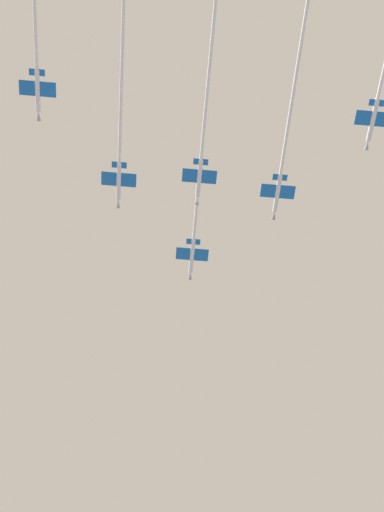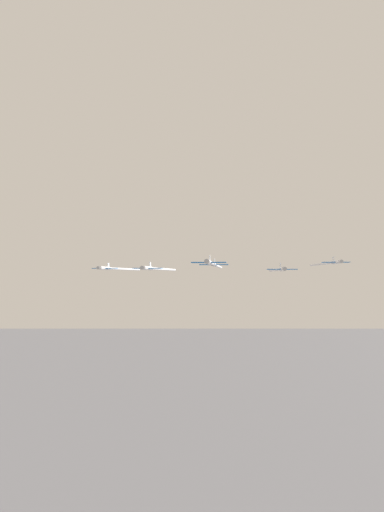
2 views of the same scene
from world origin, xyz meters
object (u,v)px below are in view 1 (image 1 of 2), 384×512
(jet_lead, at_px, (197,203))
(jet_starboard_inner, at_px, (288,126))
(jet_port_inner, at_px, (120,130))
(jet_starboard_outer, at_px, (35,26))
(jet_port_outer, at_px, (206,107))

(jet_lead, relative_size, jet_starboard_inner, 0.93)
(jet_lead, height_order, jet_port_inner, jet_lead)
(jet_port_inner, distance_m, jet_starboard_inner, 39.29)
(jet_lead, relative_size, jet_starboard_outer, 1.04)
(jet_lead, bearing_deg, jet_starboard_outer, -135.68)
(jet_lead, distance_m, jet_port_inner, 26.08)
(jet_starboard_outer, bearing_deg, jet_starboard_inner, 15.92)
(jet_starboard_inner, bearing_deg, jet_starboard_outer, -164.08)
(jet_port_outer, bearing_deg, jet_port_inner, 161.21)
(jet_starboard_inner, bearing_deg, jet_lead, 132.35)
(jet_starboard_inner, height_order, jet_starboard_outer, jet_starboard_outer)
(jet_port_inner, height_order, jet_port_outer, jet_port_outer)
(jet_starboard_inner, height_order, jet_port_outer, jet_port_outer)
(jet_starboard_inner, bearing_deg, jet_port_outer, -172.91)
(jet_port_outer, bearing_deg, jet_starboard_inner, 7.09)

